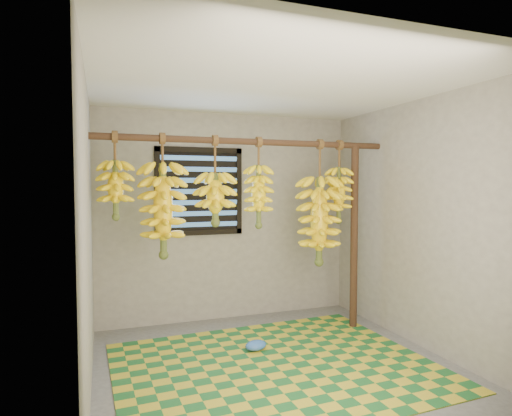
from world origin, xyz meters
name	(u,v)px	position (x,y,z in m)	size (l,w,h in m)	color
floor	(278,368)	(0.00, 0.00, -0.01)	(3.00, 3.00, 0.01)	#555555
ceiling	(278,85)	(0.00, 0.00, 2.40)	(3.00, 3.00, 0.01)	silver
wall_back	(228,217)	(0.00, 1.50, 1.20)	(3.00, 0.01, 2.40)	slate
wall_left	(87,236)	(-1.50, 0.00, 1.20)	(0.01, 3.00, 2.40)	slate
wall_right	(422,224)	(1.50, 0.00, 1.20)	(0.01, 3.00, 2.40)	slate
window	(199,191)	(-0.35, 1.48, 1.50)	(1.00, 0.04, 1.00)	black
hanging_pole	(251,142)	(0.00, 0.70, 2.00)	(0.06, 0.06, 3.00)	#442919
support_post	(354,237)	(1.20, 0.70, 1.00)	(0.08, 0.08, 2.00)	#442919
woven_mat	(276,366)	(-0.01, 0.02, 0.01)	(2.67, 2.13, 0.01)	#1B5C27
plastic_bag	(256,345)	(-0.05, 0.41, 0.05)	(0.22, 0.16, 0.09)	#3062B4
banana_bunch_a	(116,190)	(-1.28, 0.70, 1.53)	(0.32, 0.32, 0.79)	brown
banana_bunch_b	(163,210)	(-0.86, 0.70, 1.34)	(0.42, 0.42, 1.15)	brown
banana_bunch_c	(215,199)	(-0.37, 0.70, 1.44)	(0.36, 0.36, 0.86)	brown
banana_bunch_d	(259,196)	(0.08, 0.70, 1.46)	(0.28, 0.28, 0.91)	brown
banana_bunch_e	(319,221)	(0.77, 0.70, 1.19)	(0.43, 0.43, 1.32)	brown
banana_bunch_f	(339,195)	(1.00, 0.70, 1.47)	(0.29, 0.29, 0.89)	brown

